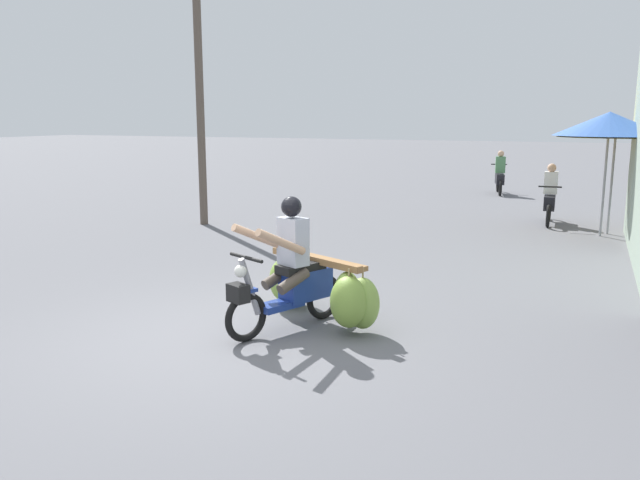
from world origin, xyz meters
TOP-DOWN VIEW (x-y plane):
  - ground_plane at (0.00, 0.00)m, footprint 120.00×120.00m
  - motorbike_main_loaded at (0.75, 0.93)m, footprint 1.79×2.00m
  - motorbike_distant_ahead_left at (2.91, 9.87)m, footprint 0.50×1.62m
  - motorbike_distant_ahead_right at (1.07, 15.24)m, footprint 0.57×1.60m
  - market_umbrella_near_shop at (4.17, 8.89)m, footprint 2.34×2.34m
  - market_umbrella_further_along at (4.02, 8.55)m, footprint 2.20×2.20m
  - utility_pole at (-4.50, 6.61)m, footprint 0.18×0.18m

SIDE VIEW (x-z plane):
  - ground_plane at x=0.00m, z-range 0.00..0.00m
  - motorbike_main_loaded at x=0.75m, z-range -0.31..1.27m
  - motorbike_distant_ahead_left at x=2.91m, z-range -0.13..1.27m
  - motorbike_distant_ahead_right at x=1.07m, z-range -0.13..1.27m
  - market_umbrella_near_shop at x=4.17m, z-range 1.02..3.45m
  - market_umbrella_further_along at x=4.02m, z-range 1.04..3.61m
  - utility_pole at x=-4.50m, z-range 0.00..6.68m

